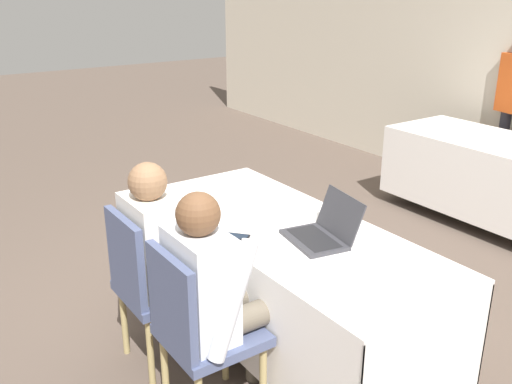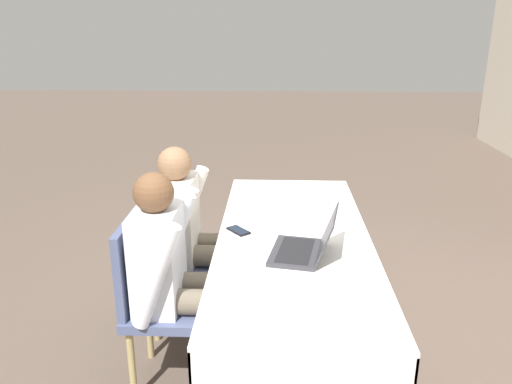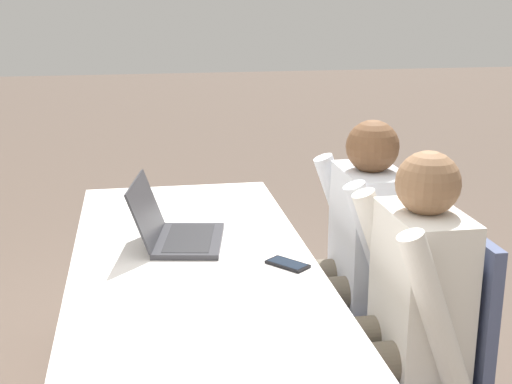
{
  "view_description": "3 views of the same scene",
  "coord_description": "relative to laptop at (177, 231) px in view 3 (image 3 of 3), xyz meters",
  "views": [
    {
      "loc": [
        2.28,
        -1.78,
        2.03
      ],
      "look_at": [
        0.0,
        -0.21,
        1.0
      ],
      "focal_mm": 40.0,
      "sensor_mm": 36.0,
      "label": 1
    },
    {
      "loc": [
        2.52,
        -0.1,
        1.86
      ],
      "look_at": [
        0.0,
        -0.21,
        1.0
      ],
      "focal_mm": 35.0,
      "sensor_mm": 36.0,
      "label": 2
    },
    {
      "loc": [
        -2.23,
        0.17,
        1.66
      ],
      "look_at": [
        0.0,
        -0.21,
        1.0
      ],
      "focal_mm": 50.0,
      "sensor_mm": 36.0,
      "label": 3
    }
  ],
  "objects": [
    {
      "name": "chair_near_left",
      "position": [
        -0.5,
        -0.77,
        -0.28
      ],
      "size": [
        0.44,
        0.44,
        0.92
      ],
      "rotation": [
        0.0,
        0.0,
        3.14
      ],
      "color": "tan",
      "rests_on": "ground_plane"
    },
    {
      "name": "cell_phone",
      "position": [
        -0.28,
        -0.35,
        -0.04
      ],
      "size": [
        0.16,
        0.15,
        0.01
      ],
      "rotation": [
        0.0,
        0.0,
        -0.87
      ],
      "color": "black",
      "rests_on": "conference_table_near"
    },
    {
      "name": "person_checkered_shirt",
      "position": [
        -0.5,
        -0.66,
        -0.12
      ],
      "size": [
        0.5,
        0.52,
        1.18
      ],
      "rotation": [
        0.0,
        0.0,
        3.14
      ],
      "color": "#665B4C",
      "rests_on": "ground_plane"
    },
    {
      "name": "paper_beside_laptop",
      "position": [
        0.49,
        -0.11,
        -0.04
      ],
      "size": [
        0.28,
        0.34,
        0.0
      ],
      "rotation": [
        0.0,
        0.0,
        0.28
      ],
      "color": "white",
      "rests_on": "conference_table_near"
    },
    {
      "name": "person_white_shirt",
      "position": [
        0.02,
        -0.66,
        -0.12
      ],
      "size": [
        0.5,
        0.52,
        1.18
      ],
      "rotation": [
        0.0,
        0.0,
        3.14
      ],
      "color": "#665B4C",
      "rests_on": "ground_plane"
    },
    {
      "name": "conference_table_near",
      "position": [
        -0.24,
        -0.05,
        -0.22
      ],
      "size": [
        2.03,
        0.83,
        0.75
      ],
      "color": "white",
      "rests_on": "ground_plane"
    },
    {
      "name": "chair_near_right",
      "position": [
        0.02,
        -0.77,
        -0.28
      ],
      "size": [
        0.44,
        0.44,
        0.92
      ],
      "rotation": [
        0.0,
        0.0,
        3.14
      ],
      "color": "tan",
      "rests_on": "ground_plane"
    },
    {
      "name": "laptop",
      "position": [
        0.0,
        0.0,
        0.0
      ],
      "size": [
        0.4,
        0.37,
        0.23
      ],
      "rotation": [
        0.0,
        0.0,
        -0.18
      ],
      "color": "#333338",
      "rests_on": "conference_table_near"
    }
  ]
}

